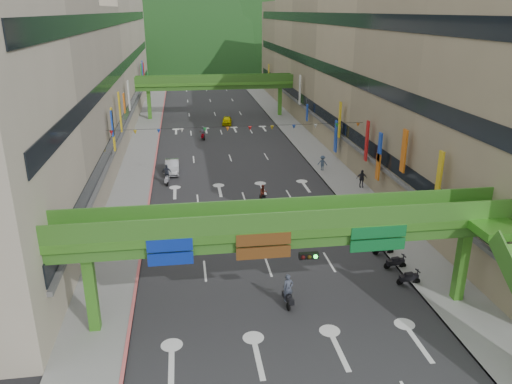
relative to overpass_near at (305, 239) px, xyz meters
The scene contains 23 objects.
ground 7.55m from the overpass_near, 99.84° to the right, with size 320.00×320.00×0.00m, color black.
road_slab 44.93m from the overpass_near, 91.20° to the left, with size 18.00×140.00×0.02m, color #28282B.
sidewalk_left 46.47m from the overpass_near, 104.97° to the left, with size 4.00×140.00×0.15m, color gray.
sidewalk_right 46.03m from the overpass_near, 77.29° to the left, with size 4.00×140.00×0.15m, color gray.
curb_left 46.02m from the overpass_near, 102.67° to the left, with size 0.20×140.00×0.18m, color #CC5959.
curb_right 45.65m from the overpass_near, 79.63° to the left, with size 0.20×140.00×0.18m, color gray.
building_row_left 49.02m from the overpass_near, 114.00° to the left, with size 12.80×95.00×19.00m.
building_row_right 48.30m from the overpass_near, 68.03° to the left, with size 12.80×95.00×19.00m.
overpass_near is the anchor object (origin of this frame).
overpass_far 59.63m from the overpass_near, 90.90° to the left, with size 28.00×2.20×7.10m.
hill_left 155.52m from the overpass_near, 95.88° to the left, with size 168.00×140.00×112.00m, color #1C4419.
hill_right 176.35m from the overpass_near, 82.15° to the left, with size 208.00×176.00×128.00m, color #1C4419.
bunting_string 24.65m from the overpass_near, 92.17° to the left, with size 26.00×0.36×0.47m.
scooter_rider_near 4.50m from the overpass_near, 110.04° to the left, with size 0.71×1.60×2.14m.
scooter_rider_mid 19.33m from the overpass_near, 87.98° to the left, with size 0.82×1.59×1.87m.
scooter_rider_left 27.35m from the overpass_near, 108.17° to the left, with size 1.13×1.60×2.20m.
scooter_rider_far 44.84m from the overpass_near, 94.90° to the left, with size 0.86×1.58×1.92m.
parked_scooter_row 11.00m from the overpass_near, 37.75° to the left, with size 1.60×7.21×1.08m.
car_silver 30.99m from the overpass_near, 104.99° to the left, with size 1.52×4.36×1.44m, color silver.
car_yellow 54.01m from the overpass_near, 89.57° to the left, with size 1.51×3.76×1.28m, color #D2C600.
pedestrian_red 14.05m from the overpass_near, 48.43° to the left, with size 0.85×0.67×1.76m, color #C3163C.
pedestrian_dark 24.74m from the overpass_near, 62.46° to the left, with size 1.07×0.45×1.83m, color #23232A.
pedestrian_blue 29.46m from the overpass_near, 72.28° to the left, with size 0.79×0.51×1.70m, color #33435A.
Camera 1 is at (-5.43, -19.10, 17.22)m, focal length 35.00 mm.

